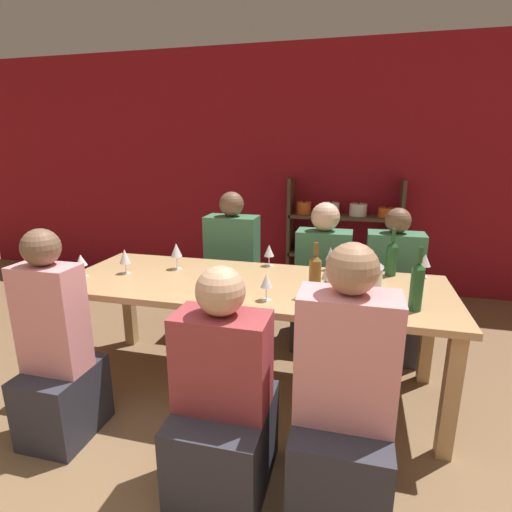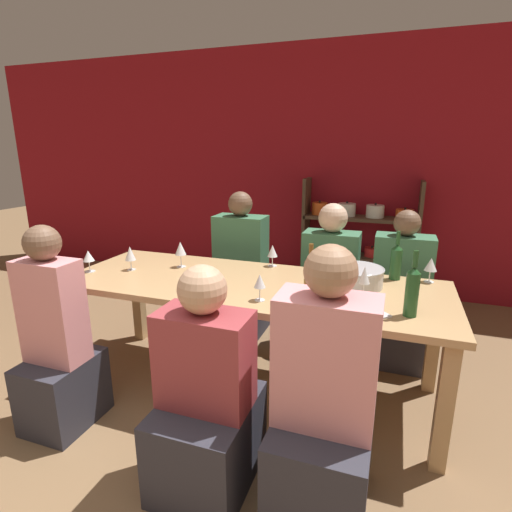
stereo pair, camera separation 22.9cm
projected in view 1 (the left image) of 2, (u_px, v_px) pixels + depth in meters
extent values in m
cube|color=maroon|center=(297.00, 171.00, 4.56)|extent=(8.80, 0.06, 2.70)
cube|color=#4C3828|center=(290.00, 235.00, 4.57)|extent=(0.04, 0.30, 1.29)
cube|color=#4C3828|center=(399.00, 240.00, 4.29)|extent=(0.04, 0.30, 1.29)
cube|color=#4C3828|center=(339.00, 290.00, 4.59)|extent=(1.18, 0.30, 0.04)
cylinder|color=silver|center=(301.00, 281.00, 4.68)|extent=(0.24, 0.24, 0.13)
sphere|color=black|center=(302.00, 275.00, 4.66)|extent=(0.02, 0.02, 0.02)
cylinder|color=silver|center=(327.00, 284.00, 4.61)|extent=(0.24, 0.24, 0.09)
sphere|color=black|center=(327.00, 279.00, 4.60)|extent=(0.02, 0.02, 0.02)
cylinder|color=#E0561E|center=(353.00, 284.00, 4.54)|extent=(0.24, 0.24, 0.14)
sphere|color=black|center=(354.00, 278.00, 4.52)|extent=(0.02, 0.02, 0.02)
cylinder|color=red|center=(380.00, 287.00, 4.47)|extent=(0.22, 0.22, 0.11)
sphere|color=black|center=(381.00, 282.00, 4.45)|extent=(0.02, 0.02, 0.02)
cube|color=#4C3828|center=(342.00, 254.00, 4.48)|extent=(1.18, 0.30, 0.04)
cylinder|color=black|center=(302.00, 245.00, 4.57)|extent=(0.20, 0.20, 0.12)
sphere|color=black|center=(303.00, 239.00, 4.55)|extent=(0.02, 0.02, 0.02)
cylinder|color=#235BAD|center=(329.00, 247.00, 4.50)|extent=(0.26, 0.26, 0.12)
sphere|color=black|center=(329.00, 241.00, 4.48)|extent=(0.02, 0.02, 0.02)
cylinder|color=red|center=(355.00, 250.00, 4.43)|extent=(0.16, 0.16, 0.09)
sphere|color=black|center=(356.00, 244.00, 4.41)|extent=(0.02, 0.02, 0.02)
cylinder|color=#338447|center=(383.00, 251.00, 4.36)|extent=(0.20, 0.20, 0.11)
sphere|color=black|center=(384.00, 245.00, 4.34)|extent=(0.02, 0.02, 0.02)
cube|color=#4C3828|center=(344.00, 217.00, 4.37)|extent=(1.18, 0.30, 0.04)
cylinder|color=#E0561E|center=(304.00, 208.00, 4.45)|extent=(0.17, 0.17, 0.13)
sphere|color=black|center=(304.00, 201.00, 4.43)|extent=(0.02, 0.02, 0.02)
cylinder|color=silver|center=(330.00, 209.00, 4.38)|extent=(0.19, 0.19, 0.13)
sphere|color=black|center=(331.00, 201.00, 4.36)|extent=(0.02, 0.02, 0.02)
cylinder|color=silver|center=(358.00, 210.00, 4.31)|extent=(0.19, 0.19, 0.13)
sphere|color=black|center=(359.00, 203.00, 4.29)|extent=(0.02, 0.02, 0.02)
cylinder|color=#E0561E|center=(387.00, 212.00, 4.25)|extent=(0.18, 0.18, 0.10)
sphere|color=black|center=(387.00, 207.00, 4.23)|extent=(0.02, 0.02, 0.02)
cube|color=tan|center=(252.00, 285.00, 2.59)|extent=(2.48, 0.90, 0.04)
cube|color=tan|center=(67.00, 344.00, 2.61)|extent=(0.08, 0.08, 0.73)
cube|color=tan|center=(450.00, 397.00, 2.06)|extent=(0.08, 0.08, 0.73)
cube|color=tan|center=(129.00, 303.00, 3.31)|extent=(0.08, 0.08, 0.73)
cube|color=tan|center=(428.00, 334.00, 2.76)|extent=(0.08, 0.08, 0.73)
cylinder|color=#B7BABC|center=(357.00, 274.00, 2.55)|extent=(0.32, 0.32, 0.12)
torus|color=#B7BABC|center=(357.00, 266.00, 2.54)|extent=(0.33, 0.33, 0.01)
cylinder|color=#1E4C23|center=(416.00, 290.00, 2.11)|extent=(0.07, 0.07, 0.23)
cone|color=#1E4C23|center=(419.00, 266.00, 2.08)|extent=(0.07, 0.07, 0.03)
cylinder|color=#1E4C23|center=(420.00, 255.00, 2.06)|extent=(0.03, 0.03, 0.09)
cylinder|color=#1E4C23|center=(391.00, 261.00, 2.70)|extent=(0.07, 0.07, 0.20)
cone|color=#1E4C23|center=(393.00, 244.00, 2.67)|extent=(0.07, 0.07, 0.03)
cylinder|color=#1E4C23|center=(394.00, 235.00, 2.65)|extent=(0.03, 0.03, 0.09)
cylinder|color=brown|center=(315.00, 278.00, 2.32)|extent=(0.07, 0.07, 0.22)
cone|color=brown|center=(316.00, 258.00, 2.29)|extent=(0.07, 0.07, 0.03)
cylinder|color=brown|center=(316.00, 249.00, 2.27)|extent=(0.03, 0.03, 0.07)
cylinder|color=white|center=(269.00, 265.00, 2.94)|extent=(0.07, 0.07, 0.00)
cylinder|color=white|center=(269.00, 261.00, 2.93)|extent=(0.01, 0.01, 0.07)
cone|color=white|center=(269.00, 250.00, 2.91)|extent=(0.07, 0.07, 0.09)
cylinder|color=maroon|center=(269.00, 253.00, 2.92)|extent=(0.04, 0.04, 0.03)
cylinder|color=white|center=(266.00, 300.00, 2.28)|extent=(0.06, 0.06, 0.00)
cylinder|color=white|center=(266.00, 293.00, 2.27)|extent=(0.01, 0.01, 0.07)
cone|color=white|center=(266.00, 281.00, 2.25)|extent=(0.07, 0.07, 0.08)
cylinder|color=beige|center=(266.00, 284.00, 2.25)|extent=(0.04, 0.04, 0.03)
cylinder|color=white|center=(330.00, 270.00, 2.84)|extent=(0.06, 0.06, 0.00)
cylinder|color=white|center=(330.00, 265.00, 2.83)|extent=(0.01, 0.01, 0.07)
cone|color=white|center=(330.00, 254.00, 2.81)|extent=(0.07, 0.07, 0.09)
cylinder|color=maroon|center=(330.00, 257.00, 2.81)|extent=(0.04, 0.04, 0.04)
cylinder|color=white|center=(83.00, 276.00, 2.70)|extent=(0.07, 0.07, 0.00)
cylinder|color=white|center=(82.00, 271.00, 2.69)|extent=(0.01, 0.01, 0.07)
cone|color=white|center=(81.00, 260.00, 2.67)|extent=(0.08, 0.08, 0.07)
cylinder|color=maroon|center=(81.00, 263.00, 2.67)|extent=(0.04, 0.04, 0.03)
cylinder|color=white|center=(220.00, 297.00, 2.33)|extent=(0.06, 0.06, 0.00)
cylinder|color=white|center=(220.00, 291.00, 2.32)|extent=(0.01, 0.01, 0.07)
cone|color=white|center=(219.00, 279.00, 2.30)|extent=(0.06, 0.06, 0.08)
cylinder|color=maroon|center=(219.00, 282.00, 2.30)|extent=(0.04, 0.04, 0.03)
cylinder|color=white|center=(177.00, 269.00, 2.87)|extent=(0.07, 0.07, 0.00)
cylinder|color=white|center=(177.00, 262.00, 2.85)|extent=(0.01, 0.01, 0.09)
cone|color=white|center=(176.00, 250.00, 2.83)|extent=(0.08, 0.08, 0.10)
cylinder|color=beige|center=(176.00, 253.00, 2.84)|extent=(0.04, 0.04, 0.04)
cylinder|color=white|center=(366.00, 294.00, 2.36)|extent=(0.06, 0.06, 0.00)
cylinder|color=white|center=(366.00, 287.00, 2.35)|extent=(0.01, 0.01, 0.09)
cone|color=white|center=(367.00, 272.00, 2.33)|extent=(0.06, 0.06, 0.10)
cylinder|color=maroon|center=(367.00, 276.00, 2.33)|extent=(0.04, 0.04, 0.04)
cylinder|color=white|center=(423.00, 277.00, 2.68)|extent=(0.06, 0.06, 0.00)
cylinder|color=white|center=(424.00, 271.00, 2.67)|extent=(0.01, 0.01, 0.07)
cone|color=white|center=(425.00, 260.00, 2.65)|extent=(0.08, 0.08, 0.08)
cylinder|color=white|center=(327.00, 290.00, 2.43)|extent=(0.06, 0.06, 0.00)
cylinder|color=white|center=(327.00, 285.00, 2.42)|extent=(0.01, 0.01, 0.07)
cone|color=white|center=(328.00, 271.00, 2.39)|extent=(0.08, 0.08, 0.10)
cylinder|color=maroon|center=(328.00, 275.00, 2.40)|extent=(0.04, 0.04, 0.04)
cylinder|color=white|center=(126.00, 273.00, 2.76)|extent=(0.06, 0.06, 0.00)
cylinder|color=white|center=(126.00, 268.00, 2.76)|extent=(0.01, 0.01, 0.07)
cone|color=white|center=(125.00, 256.00, 2.73)|extent=(0.07, 0.07, 0.10)
cylinder|color=beige|center=(125.00, 260.00, 2.74)|extent=(0.04, 0.04, 0.04)
cube|color=silver|center=(384.00, 312.00, 2.10)|extent=(0.16, 0.15, 0.01)
cube|color=#2D2D38|center=(224.00, 444.00, 1.94)|extent=(0.43, 0.54, 0.44)
cube|color=#99383D|center=(222.00, 361.00, 1.82)|extent=(0.43, 0.24, 0.46)
sphere|color=tan|center=(221.00, 291.00, 1.73)|extent=(0.22, 0.22, 0.22)
cube|color=#2D2D38|center=(321.00, 315.00, 3.39)|extent=(0.44, 0.55, 0.46)
cube|color=#3D7551|center=(323.00, 261.00, 3.26)|extent=(0.44, 0.24, 0.50)
sphere|color=beige|center=(325.00, 217.00, 3.17)|extent=(0.23, 0.23, 0.23)
cube|color=#2D2D38|center=(340.00, 458.00, 1.84)|extent=(0.42, 0.53, 0.45)
cube|color=pink|center=(346.00, 358.00, 1.70)|extent=(0.42, 0.23, 0.58)
sphere|color=#9E7556|center=(352.00, 269.00, 1.60)|extent=(0.22, 0.22, 0.22)
cube|color=#2D2D38|center=(388.00, 323.00, 3.21)|extent=(0.42, 0.53, 0.49)
cube|color=#3D7551|center=(394.00, 264.00, 3.08)|extent=(0.42, 0.23, 0.49)
sphere|color=brown|center=(398.00, 221.00, 2.99)|extent=(0.19, 0.19, 0.19)
cube|color=#2D2D38|center=(63.00, 401.00, 2.28)|extent=(0.34, 0.43, 0.42)
cube|color=pink|center=(51.00, 319.00, 2.15)|extent=(0.34, 0.19, 0.60)
sphere|color=brown|center=(41.00, 247.00, 2.04)|extent=(0.20, 0.20, 0.20)
cube|color=#2D2D38|center=(233.00, 306.00, 3.60)|extent=(0.44, 0.55, 0.45)
cube|color=#3D7551|center=(232.00, 250.00, 3.46)|extent=(0.44, 0.24, 0.59)
sphere|color=brown|center=(232.00, 204.00, 3.35)|extent=(0.21, 0.21, 0.21)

